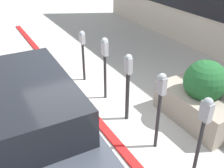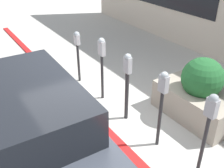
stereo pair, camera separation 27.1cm
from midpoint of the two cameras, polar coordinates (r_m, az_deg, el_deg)
name	(u,v)px [view 1 (the left image)]	position (r m, az deg, el deg)	size (l,w,h in m)	color
ground_plane	(106,126)	(5.16, 0.19, -9.07)	(40.00, 40.00, 0.00)	#ADAAA3
curb_strip	(102,126)	(5.12, -0.60, -9.17)	(14.78, 0.16, 0.04)	red
parking_meter_nearest	(203,126)	(3.63, 21.27, -8.60)	(0.15, 0.13, 1.52)	#232326
parking_meter_second	(160,98)	(4.21, 12.26, -3.06)	(0.15, 0.13, 1.43)	#232326
parking_meter_middle	(128,80)	(4.88, 5.05, 0.95)	(0.15, 0.13, 1.40)	#232326
parking_meter_fourth	(105,57)	(5.52, -0.16, 5.97)	(0.17, 0.14, 1.43)	#232326
parking_meter_farthest	(83,46)	(6.37, -5.20, 8.28)	(0.17, 0.15, 1.29)	#232326
planter_box	(202,98)	(5.40, 20.34, -2.82)	(1.63, 1.01, 1.26)	gray
parked_car_front	(16,123)	(4.16, -18.51, -8.12)	(4.26, 1.97, 1.50)	#383D47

